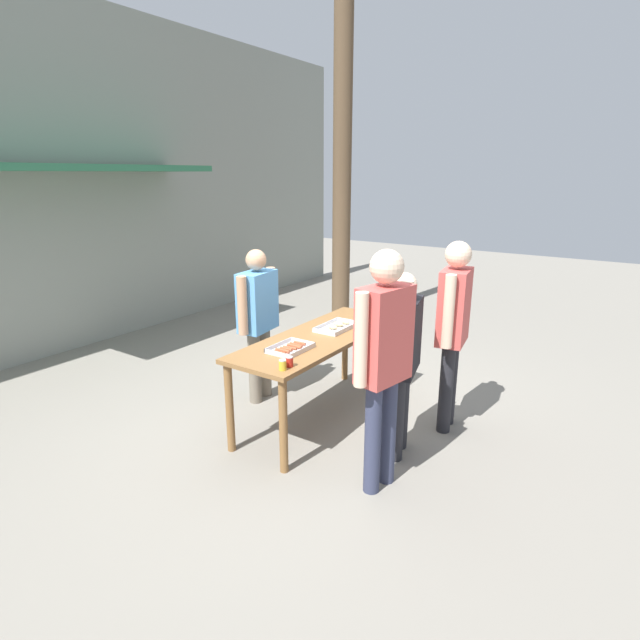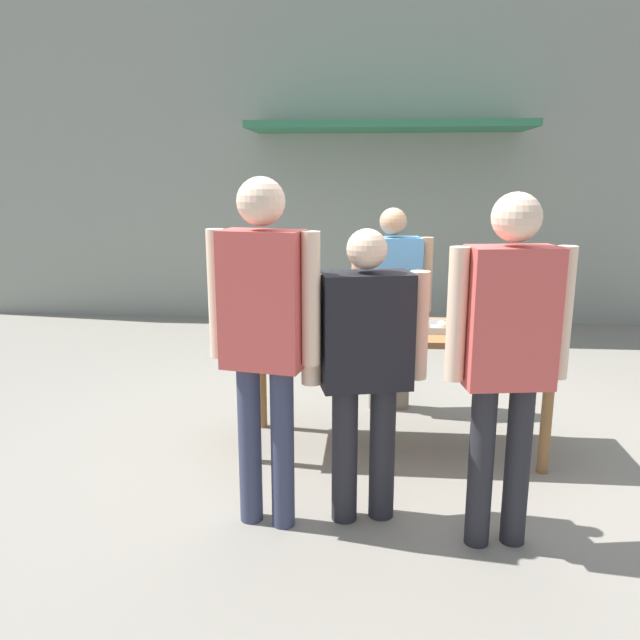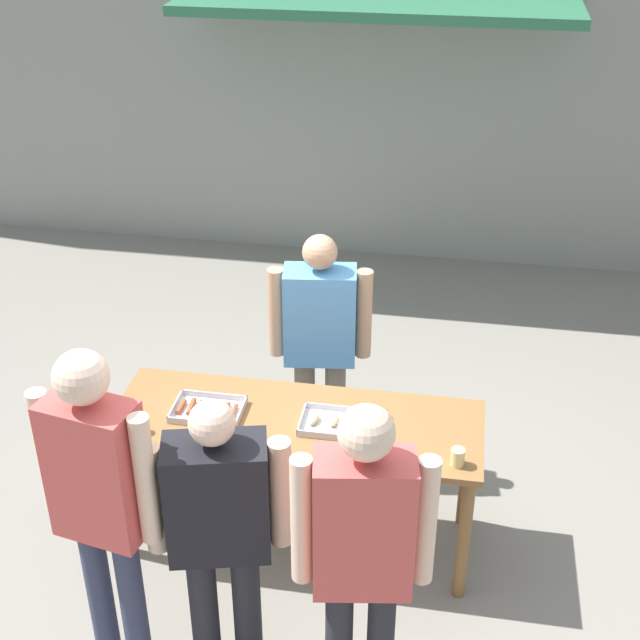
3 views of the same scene
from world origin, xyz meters
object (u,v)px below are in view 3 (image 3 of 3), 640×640
condiment_jar_ketchup (140,425)px  food_tray_buns (344,424)px  person_server_behind_table (320,334)px  person_customer_with_cup (363,546)px  person_customer_waiting_in_line (219,521)px  person_customer_holding_hotdog (99,491)px  food_tray_sausages (208,410)px  beer_cup (458,457)px  condiment_jar_mustard (124,424)px

condiment_jar_ketchup → food_tray_buns: bearing=12.2°
person_server_behind_table → person_customer_with_cup: (0.50, -1.88, 0.11)m
person_customer_with_cup → person_customer_waiting_in_line: size_ratio=1.12×
condiment_jar_ketchup → person_customer_holding_hotdog: 0.81m
food_tray_sausages → beer_cup: 1.39m
person_customer_holding_hotdog → person_customer_waiting_in_line: 0.56m
person_server_behind_table → person_customer_holding_hotdog: 1.93m
food_tray_sausages → food_tray_buns: (0.76, 0.00, 0.00)m
food_tray_buns → condiment_jar_mustard: condiment_jar_mustard is taller
person_customer_holding_hotdog → condiment_jar_ketchup: bearing=-70.7°
condiment_jar_ketchup → beer_cup: 1.69m
beer_cup → person_customer_with_cup: size_ratio=0.05×
food_tray_sausages → food_tray_buns: bearing=0.1°
condiment_jar_mustard → beer_cup: 1.77m
person_customer_waiting_in_line → person_server_behind_table: bearing=-110.0°
food_tray_sausages → person_customer_waiting_in_line: bearing=-70.7°
beer_cup → person_customer_holding_hotdog: size_ratio=0.05×
condiment_jar_mustard → person_customer_waiting_in_line: 0.98m
person_customer_holding_hotdog → person_customer_with_cup: 1.20m
beer_cup → person_customer_holding_hotdog: (-1.58, -0.78, 0.21)m
food_tray_sausages → condiment_jar_mustard: condiment_jar_mustard is taller
condiment_jar_mustard → condiment_jar_ketchup: (0.09, -0.00, 0.00)m
beer_cup → food_tray_sausages: bearing=170.9°
food_tray_buns → condiment_jar_mustard: (-1.16, -0.23, 0.02)m
food_tray_sausages → condiment_jar_mustard: (-0.39, -0.23, 0.03)m
beer_cup → person_customer_with_cup: bearing=-113.5°
food_tray_sausages → person_customer_waiting_in_line: person_customer_waiting_in_line is taller
food_tray_buns → person_server_behind_table: 0.84m
condiment_jar_ketchup → person_customer_holding_hotdog: person_customer_holding_hotdog is taller
food_tray_buns → person_server_behind_table: bearing=108.7°
food_tray_buns → condiment_jar_mustard: 1.18m
person_server_behind_table → beer_cup: bearing=-56.4°
condiment_jar_mustard → person_customer_with_cup: (1.39, -0.86, 0.17)m
person_server_behind_table → food_tray_sausages: bearing=-129.6°
person_customer_holding_hotdog → person_customer_with_cup: size_ratio=1.04×
food_tray_buns → person_customer_holding_hotdog: (-0.96, -1.00, 0.24)m
person_customer_with_cup → person_customer_waiting_in_line: bearing=-24.2°
condiment_jar_mustard → condiment_jar_ketchup: bearing=-1.3°
person_customer_holding_hotdog → person_customer_with_cup: (1.20, -0.09, -0.05)m
food_tray_sausages → beer_cup: (1.38, -0.22, 0.03)m
food_tray_sausages → person_customer_waiting_in_line: size_ratio=0.24×
person_customer_waiting_in_line → food_tray_sausages: bearing=-84.7°
food_tray_buns → beer_cup: (0.61, -0.22, 0.03)m
person_server_behind_table → person_customer_holding_hotdog: bearing=-118.7°
person_customer_with_cup → person_customer_waiting_in_line: person_customer_with_cup is taller
food_tray_sausages → person_customer_waiting_in_line: 0.96m
condiment_jar_mustard → person_customer_holding_hotdog: size_ratio=0.05×
food_tray_sausages → person_customer_waiting_in_line: (0.32, -0.90, 0.06)m
condiment_jar_mustard → condiment_jar_ketchup: same height
beer_cup → person_server_behind_table: size_ratio=0.06×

